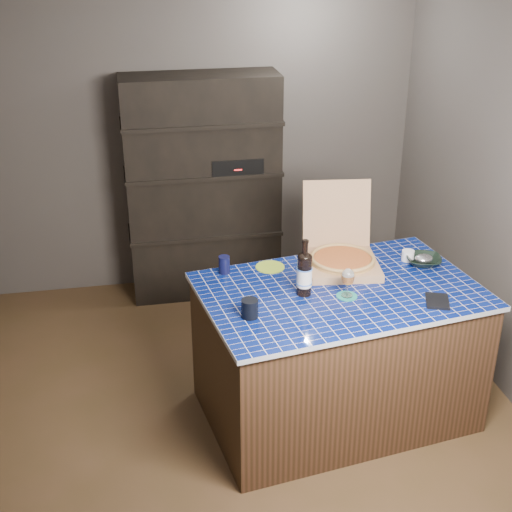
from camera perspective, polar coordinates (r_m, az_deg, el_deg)
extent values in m
plane|color=brown|center=(4.79, -1.63, -11.12)|extent=(3.50, 3.50, 0.00)
plane|color=#4A4640|center=(5.81, -4.63, 9.37)|extent=(3.50, 0.00, 3.50)
plane|color=#4A4640|center=(2.67, 4.29, -11.60)|extent=(3.50, 0.00, 3.50)
plane|color=#4A4640|center=(4.74, 19.58, 4.19)|extent=(0.00, 3.50, 3.50)
cube|color=black|center=(5.71, -4.25, 5.40)|extent=(1.20, 0.40, 1.80)
cube|color=black|center=(5.62, -1.71, 7.56)|extent=(0.40, 0.32, 0.12)
cube|color=#4B2D1D|center=(4.44, 6.48, -7.84)|extent=(1.71, 1.21, 0.86)
cube|color=#051353|center=(4.21, 6.77, -2.81)|extent=(1.75, 1.26, 0.03)
cube|color=#AD7759|center=(4.44, 6.90, -0.70)|extent=(0.48, 0.48, 0.05)
cube|color=#AD7759|center=(4.58, 6.47, 3.40)|extent=(0.44, 0.15, 0.43)
cylinder|color=#A87E46|center=(4.43, 6.92, -0.34)|extent=(0.40, 0.40, 0.01)
cylinder|color=maroon|center=(4.42, 6.93, -0.20)|extent=(0.35, 0.35, 0.01)
torus|color=#A87E46|center=(4.42, 6.93, -0.14)|extent=(0.40, 0.40, 0.02)
cylinder|color=black|center=(4.08, 3.89, -1.58)|extent=(0.08, 0.08, 0.24)
ellipsoid|color=black|center=(4.02, 3.94, -0.07)|extent=(0.08, 0.08, 0.05)
cylinder|color=black|center=(4.00, 3.96, 0.66)|extent=(0.03, 0.03, 0.10)
cylinder|color=silver|center=(4.08, 3.88, -1.72)|extent=(0.09, 0.09, 0.11)
cylinder|color=#4074DC|center=(4.10, 3.87, -2.15)|extent=(0.09, 0.09, 0.01)
cylinder|color=#4074DC|center=(4.06, 3.91, -1.01)|extent=(0.09, 0.09, 0.01)
cylinder|color=#167768|center=(4.13, 7.27, -3.20)|extent=(0.12, 0.12, 0.01)
cylinder|color=white|center=(4.13, 7.28, -3.13)|extent=(0.07, 0.07, 0.00)
cylinder|color=white|center=(4.11, 7.31, -2.66)|extent=(0.01, 0.01, 0.07)
ellipsoid|color=white|center=(4.07, 7.37, -1.68)|extent=(0.08, 0.08, 0.10)
cylinder|color=#C66E1F|center=(4.07, 7.36, -1.80)|extent=(0.06, 0.06, 0.05)
cylinder|color=white|center=(4.06, 7.38, -1.44)|extent=(0.06, 0.06, 0.02)
cylinder|color=black|center=(3.87, -0.50, -4.22)|extent=(0.09, 0.09, 0.10)
cube|color=black|center=(4.16, 14.31, -3.51)|extent=(0.18, 0.21, 0.01)
imported|color=black|center=(4.58, 13.27, -0.36)|extent=(0.26, 0.26, 0.05)
ellipsoid|color=#B5B7C1|center=(4.57, 13.28, -0.21)|extent=(0.12, 0.10, 0.05)
cylinder|color=white|center=(4.61, 12.05, 0.04)|extent=(0.08, 0.08, 0.07)
cylinder|color=black|center=(4.34, -2.56, -0.70)|extent=(0.07, 0.07, 0.11)
cylinder|color=#9DC329|center=(4.43, 1.13, -0.88)|extent=(0.18, 0.18, 0.01)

